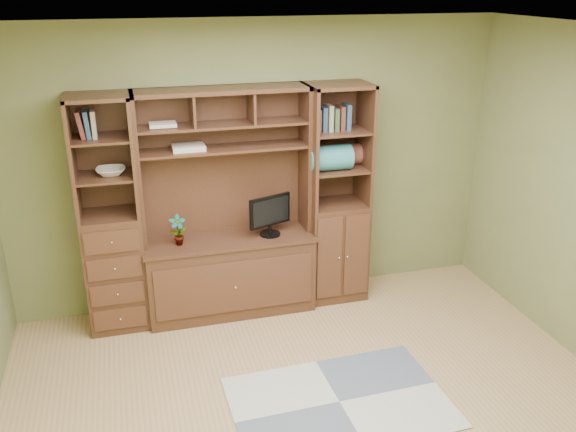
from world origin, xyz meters
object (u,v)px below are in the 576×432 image
object	(u,v)px
left_tower	(110,217)
monitor	(270,208)
center_hutch	(228,207)
right_tower	(336,195)

from	to	relation	value
left_tower	monitor	size ratio (longest dim) A/B	4.01
center_hutch	left_tower	distance (m)	1.00
center_hutch	right_tower	world-z (taller)	same
left_tower	right_tower	size ratio (longest dim) A/B	1.00
left_tower	monitor	xyz separation A→B (m)	(1.37, -0.07, -0.04)
left_tower	monitor	distance (m)	1.38
left_tower	right_tower	xyz separation A→B (m)	(2.02, 0.00, 0.00)
left_tower	center_hutch	bearing A→B (deg)	-2.29
center_hutch	left_tower	size ratio (longest dim) A/B	1.00
monitor	left_tower	bearing A→B (deg)	156.76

